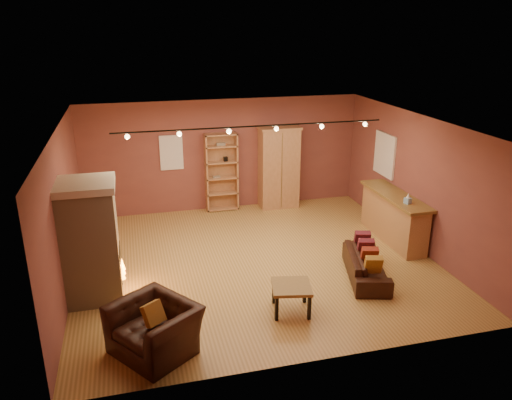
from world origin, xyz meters
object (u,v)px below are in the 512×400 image
object	(u,v)px
armoire	(279,167)
armchair	(154,321)
fireplace	(91,241)
loveseat	(367,260)
bookcase	(221,171)
bar_counter	(393,217)
coffee_table	(291,289)

from	to	relation	value
armoire	armchair	xyz separation A→B (m)	(-3.52, -5.43, -0.55)
fireplace	loveseat	bearing A→B (deg)	-6.36
loveseat	armchair	distance (m)	4.21
fireplace	bookcase	distance (m)	4.77
bar_counter	armchair	distance (m)	6.01
fireplace	armchair	world-z (taller)	fireplace
bookcase	armoire	world-z (taller)	armoire
fireplace	coffee_table	bearing A→B (deg)	-22.62
armchair	bookcase	bearing A→B (deg)	123.66
bookcase	armchair	world-z (taller)	bookcase
fireplace	loveseat	world-z (taller)	fireplace
bookcase	armoire	bearing A→B (deg)	-6.25
fireplace	coffee_table	distance (m)	3.48
armoire	armchair	size ratio (longest dim) A/B	1.53
loveseat	coffee_table	xyz separation A→B (m)	(-1.74, -0.77, 0.07)
bar_counter	armchair	xyz separation A→B (m)	(-5.34, -2.74, -0.03)
bookcase	loveseat	world-z (taller)	bookcase
armoire	armchair	distance (m)	6.49
fireplace	loveseat	xyz separation A→B (m)	(4.90, -0.55, -0.71)
fireplace	coffee_table	xyz separation A→B (m)	(3.16, -1.31, -0.65)
bookcase	fireplace	bearing A→B (deg)	-128.25
armoire	armchair	world-z (taller)	armoire
bookcase	armoire	size ratio (longest dim) A/B	0.94
fireplace	loveseat	distance (m)	4.98
bar_counter	loveseat	size ratio (longest dim) A/B	1.27
armchair	coffee_table	distance (m)	2.32
armoire	coffee_table	distance (m)	5.10
bookcase	armchair	xyz separation A→B (m)	(-2.05, -5.59, -0.50)
fireplace	armchair	bearing A→B (deg)	-64.02
bar_counter	loveseat	bearing A→B (deg)	-132.89
armoire	armchair	bearing A→B (deg)	-123.00
armchair	fireplace	bearing A→B (deg)	169.83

